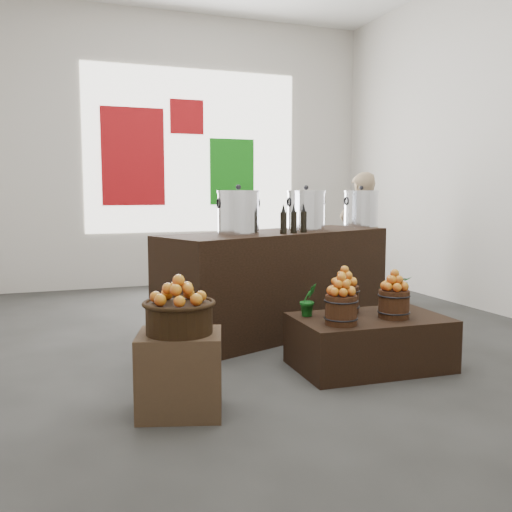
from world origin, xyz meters
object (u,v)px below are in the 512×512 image
object	(u,v)px
stock_pot_left	(238,213)
shopper	(361,236)
display_table	(370,342)
stock_pot_center	(306,211)
crate	(180,373)
stock_pot_right	(361,209)
wicker_basket	(179,318)
counter	(278,282)

from	to	relation	value
stock_pot_left	shopper	size ratio (longest dim) A/B	0.23
display_table	stock_pot_center	bearing A→B (deg)	87.74
crate	stock_pot_center	bearing A→B (deg)	46.77
stock_pot_left	stock_pot_right	xyz separation A→B (m)	(1.68, 0.65, 0.00)
display_table	stock_pot_right	size ratio (longest dim) A/B	3.13
crate	stock_pot_right	xyz separation A→B (m)	(2.59, 2.18, 0.94)
stock_pot_right	wicker_basket	bearing A→B (deg)	-139.83
shopper	stock_pot_left	bearing A→B (deg)	36.59
crate	display_table	bearing A→B (deg)	13.94
stock_pot_center	crate	bearing A→B (deg)	-133.23
stock_pot_left	stock_pot_right	world-z (taller)	same
counter	shopper	xyz separation A→B (m)	(1.69, 1.28, 0.32)
crate	stock_pot_center	world-z (taller)	stock_pot_center
counter	crate	bearing A→B (deg)	-149.88
stock_pot_left	stock_pot_center	xyz separation A→B (m)	(0.84, 0.32, 0.00)
counter	stock_pot_center	world-z (taller)	stock_pot_center
wicker_basket	shopper	world-z (taller)	shopper
stock_pot_right	shopper	xyz separation A→B (m)	(0.49, 0.81, -0.38)
crate	stock_pot_right	world-z (taller)	stock_pot_right
counter	stock_pot_right	size ratio (longest dim) A/B	6.47
counter	stock_pot_center	xyz separation A→B (m)	(0.37, 0.14, 0.70)
wicker_basket	stock_pot_left	bearing A→B (deg)	59.35
stock_pot_right	counter	bearing A→B (deg)	-158.92
counter	stock_pot_right	world-z (taller)	stock_pot_right
crate	counter	bearing A→B (deg)	51.20
crate	stock_pot_left	xyz separation A→B (m)	(0.91, 1.54, 0.94)
stock_pot_center	stock_pot_right	distance (m)	0.90
crate	stock_pot_center	xyz separation A→B (m)	(1.75, 1.86, 0.94)
stock_pot_right	stock_pot_center	bearing A→B (deg)	-158.92
display_table	stock_pot_center	world-z (taller)	stock_pot_center
crate	stock_pot_center	distance (m)	2.72
wicker_basket	shopper	bearing A→B (deg)	44.26
counter	shopper	size ratio (longest dim) A/B	1.50
crate	counter	distance (m)	2.22
counter	stock_pot_center	size ratio (longest dim) A/B	6.47
crate	counter	xyz separation A→B (m)	(1.38, 1.72, 0.24)
wicker_basket	stock_pot_center	distance (m)	2.62
crate	wicker_basket	bearing A→B (deg)	0.00
display_table	shopper	world-z (taller)	shopper
display_table	shopper	bearing A→B (deg)	63.26
crate	shopper	xyz separation A→B (m)	(3.08, 3.00, 0.56)
wicker_basket	counter	xyz separation A→B (m)	(1.38, 1.72, -0.11)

